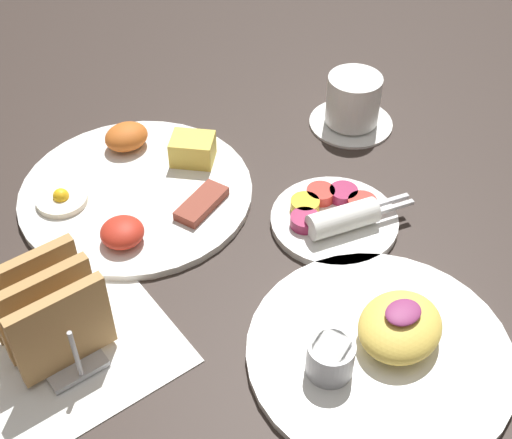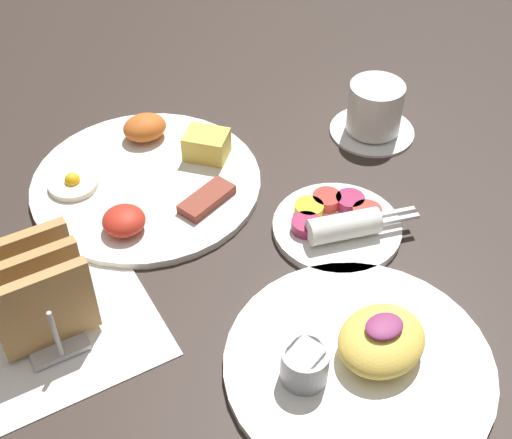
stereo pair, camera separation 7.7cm
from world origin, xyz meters
name	(u,v)px [view 1 (the left image)]	position (x,y,z in m)	size (l,w,h in m)	color
ground_plane	(238,282)	(0.00, 0.00, 0.00)	(3.00, 3.00, 0.00)	#332823
napkin_flat	(59,343)	(-0.20, 0.04, 0.00)	(0.22, 0.22, 0.00)	white
plate_breakfast	(138,187)	(-0.01, 0.20, 0.01)	(0.30, 0.30, 0.05)	white
plate_condiments	(335,217)	(0.15, 0.01, 0.01)	(0.17, 0.16, 0.04)	white
plate_foreground	(381,346)	(0.06, -0.17, 0.01)	(0.28, 0.28, 0.06)	white
toast_rack	(50,313)	(-0.20, 0.04, 0.05)	(0.10, 0.12, 0.10)	#B7B7BC
coffee_cup	(353,103)	(0.31, 0.15, 0.04)	(0.12, 0.12, 0.08)	white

